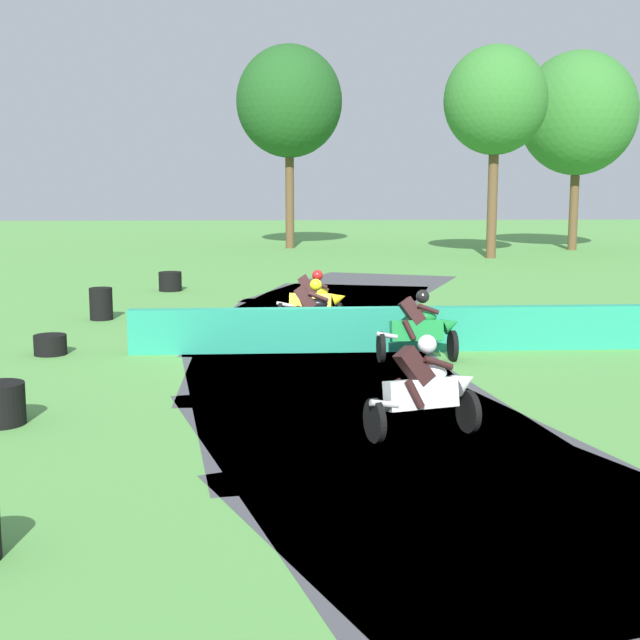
{
  "coord_description": "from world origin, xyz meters",
  "views": [
    {
      "loc": [
        -0.66,
        -17.63,
        3.44
      ],
      "look_at": [
        0.07,
        -1.56,
        0.9
      ],
      "focal_mm": 49.65,
      "sensor_mm": 36.0,
      "label": 1
    }
  ],
  "objects_px": {
    "tire_stack_near": "(170,281)",
    "tire_stack_far": "(0,404)",
    "motorcycle_fourth_white": "(426,389)",
    "tire_stack_mid_a": "(101,304)",
    "motorcycle_chase_black": "(313,313)",
    "tire_stack_mid_b": "(50,345)",
    "motorcycle_trailing_green": "(420,327)",
    "motorcycle_lead_yellow": "(314,300)"
  },
  "relations": [
    {
      "from": "motorcycle_chase_black",
      "to": "tire_stack_near",
      "type": "relative_size",
      "value": 2.38
    },
    {
      "from": "motorcycle_chase_black",
      "to": "motorcycle_trailing_green",
      "type": "height_order",
      "value": "motorcycle_chase_black"
    },
    {
      "from": "tire_stack_near",
      "to": "motorcycle_chase_black",
      "type": "bearing_deg",
      "value": -65.96
    },
    {
      "from": "motorcycle_chase_black",
      "to": "motorcycle_fourth_white",
      "type": "height_order",
      "value": "motorcycle_chase_black"
    },
    {
      "from": "motorcycle_fourth_white",
      "to": "tire_stack_mid_b",
      "type": "height_order",
      "value": "motorcycle_fourth_white"
    },
    {
      "from": "motorcycle_lead_yellow",
      "to": "tire_stack_mid_b",
      "type": "bearing_deg",
      "value": -149.1
    },
    {
      "from": "tire_stack_mid_a",
      "to": "motorcycle_lead_yellow",
      "type": "bearing_deg",
      "value": -13.48
    },
    {
      "from": "motorcycle_chase_black",
      "to": "tire_stack_near",
      "type": "distance_m",
      "value": 10.16
    },
    {
      "from": "motorcycle_chase_black",
      "to": "tire_stack_near",
      "type": "bearing_deg",
      "value": 114.04
    },
    {
      "from": "tire_stack_near",
      "to": "tire_stack_mid_a",
      "type": "distance_m",
      "value": 5.86
    },
    {
      "from": "motorcycle_chase_black",
      "to": "tire_stack_mid_b",
      "type": "relative_size",
      "value": 2.63
    },
    {
      "from": "tire_stack_near",
      "to": "tire_stack_mid_a",
      "type": "xyz_separation_m",
      "value": [
        -1.02,
        -5.77,
        0.1
      ]
    },
    {
      "from": "motorcycle_lead_yellow",
      "to": "tire_stack_mid_a",
      "type": "distance_m",
      "value": 5.43
    },
    {
      "from": "motorcycle_fourth_white",
      "to": "tire_stack_far",
      "type": "distance_m",
      "value": 6.03
    },
    {
      "from": "motorcycle_chase_black",
      "to": "tire_stack_mid_a",
      "type": "distance_m",
      "value": 6.24
    },
    {
      "from": "motorcycle_trailing_green",
      "to": "tire_stack_far",
      "type": "height_order",
      "value": "motorcycle_trailing_green"
    },
    {
      "from": "motorcycle_lead_yellow",
      "to": "tire_stack_mid_b",
      "type": "distance_m",
      "value": 6.31
    },
    {
      "from": "tire_stack_far",
      "to": "motorcycle_fourth_white",
      "type": "bearing_deg",
      "value": -7.86
    },
    {
      "from": "tire_stack_mid_a",
      "to": "tire_stack_far",
      "type": "xyz_separation_m",
      "value": [
        0.47,
        -9.65,
        -0.1
      ]
    },
    {
      "from": "tire_stack_far",
      "to": "tire_stack_mid_a",
      "type": "bearing_deg",
      "value": 92.81
    },
    {
      "from": "tire_stack_mid_b",
      "to": "tire_stack_far",
      "type": "xyz_separation_m",
      "value": [
        0.6,
        -5.15,
        0.1
      ]
    },
    {
      "from": "motorcycle_fourth_white",
      "to": "tire_stack_mid_a",
      "type": "xyz_separation_m",
      "value": [
        -6.43,
        10.47,
        -0.26
      ]
    },
    {
      "from": "motorcycle_chase_black",
      "to": "tire_stack_mid_b",
      "type": "bearing_deg",
      "value": -169.35
    },
    {
      "from": "motorcycle_trailing_green",
      "to": "tire_stack_mid_b",
      "type": "relative_size",
      "value": 2.6
    },
    {
      "from": "tire_stack_near",
      "to": "tire_stack_mid_a",
      "type": "bearing_deg",
      "value": -99.98
    },
    {
      "from": "motorcycle_trailing_green",
      "to": "motorcycle_fourth_white",
      "type": "bearing_deg",
      "value": -98.2
    },
    {
      "from": "motorcycle_lead_yellow",
      "to": "tire_stack_mid_a",
      "type": "xyz_separation_m",
      "value": [
        -5.27,
        1.26,
        -0.24
      ]
    },
    {
      "from": "motorcycle_trailing_green",
      "to": "tire_stack_mid_a",
      "type": "height_order",
      "value": "motorcycle_trailing_green"
    },
    {
      "from": "tire_stack_near",
      "to": "tire_stack_mid_b",
      "type": "relative_size",
      "value": 1.11
    },
    {
      "from": "motorcycle_lead_yellow",
      "to": "tire_stack_near",
      "type": "relative_size",
      "value": 2.39
    },
    {
      "from": "motorcycle_lead_yellow",
      "to": "motorcycle_chase_black",
      "type": "relative_size",
      "value": 1.0
    },
    {
      "from": "motorcycle_fourth_white",
      "to": "tire_stack_near",
      "type": "distance_m",
      "value": 17.13
    },
    {
      "from": "motorcycle_fourth_white",
      "to": "tire_stack_mid_a",
      "type": "bearing_deg",
      "value": 121.56
    },
    {
      "from": "motorcycle_fourth_white",
      "to": "tire_stack_near",
      "type": "height_order",
      "value": "motorcycle_fourth_white"
    },
    {
      "from": "motorcycle_chase_black",
      "to": "motorcycle_trailing_green",
      "type": "relative_size",
      "value": 1.01
    },
    {
      "from": "motorcycle_lead_yellow",
      "to": "tire_stack_far",
      "type": "xyz_separation_m",
      "value": [
        -4.8,
        -8.38,
        -0.34
      ]
    },
    {
      "from": "tire_stack_near",
      "to": "tire_stack_far",
      "type": "xyz_separation_m",
      "value": [
        -0.54,
        -15.42,
        0.0
      ]
    },
    {
      "from": "tire_stack_mid_a",
      "to": "tire_stack_far",
      "type": "bearing_deg",
      "value": -87.19
    },
    {
      "from": "motorcycle_chase_black",
      "to": "tire_stack_mid_b",
      "type": "xyz_separation_m",
      "value": [
        -5.28,
        -0.99,
        -0.46
      ]
    },
    {
      "from": "motorcycle_chase_black",
      "to": "tire_stack_mid_a",
      "type": "bearing_deg",
      "value": 145.81
    },
    {
      "from": "motorcycle_lead_yellow",
      "to": "motorcycle_fourth_white",
      "type": "height_order",
      "value": "motorcycle_fourth_white"
    },
    {
      "from": "tire_stack_mid_a",
      "to": "tire_stack_near",
      "type": "bearing_deg",
      "value": 80.02
    }
  ]
}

